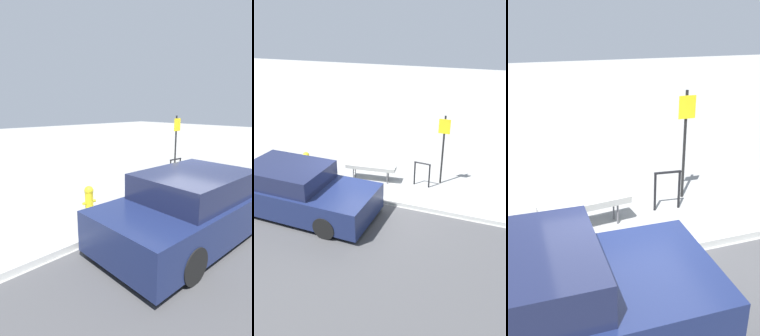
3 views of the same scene
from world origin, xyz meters
The scene contains 6 objects.
ground_plane centered at (0.00, 0.00, 0.00)m, with size 60.00×60.00×0.00m, color gray.
curb centered at (0.00, 0.00, 0.07)m, with size 60.00×0.20×0.13m.
bench centered at (-0.46, 1.19, 0.49)m, with size 1.71×0.55×0.56m.
bike_rack centered at (1.24, 1.41, 0.50)m, with size 0.55×0.11×0.83m.
sign_post centered at (1.78, 1.82, 1.38)m, with size 0.36×0.08×2.30m.
parked_car_near centered at (-1.77, -1.31, 0.63)m, with size 4.66×1.93×1.37m.
Camera 3 is at (-1.55, -4.75, 3.60)m, focal length 40.00 mm.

